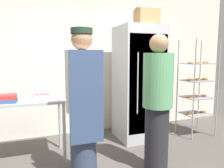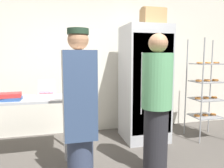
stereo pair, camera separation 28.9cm
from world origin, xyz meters
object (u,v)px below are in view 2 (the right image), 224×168
object	(u,v)px
baking_rack	(207,90)
refrigerator	(144,84)
donut_box	(46,93)
binder_stack	(9,97)
person_baker	(79,105)
cardboard_storage_box	(153,17)
person_customer	(156,105)

from	to	relation	value
baking_rack	refrigerator	bearing A→B (deg)	168.52
baking_rack	donut_box	distance (m)	2.76
binder_stack	person_baker	size ratio (longest dim) A/B	0.18
donut_box	refrigerator	bearing A→B (deg)	7.56
baking_rack	cardboard_storage_box	size ratio (longest dim) A/B	4.62
refrigerator	baking_rack	world-z (taller)	refrigerator
refrigerator	person_baker	xyz separation A→B (m)	(-1.25, -1.11, -0.07)
person_baker	person_customer	world-z (taller)	person_baker
binder_stack	person_customer	xyz separation A→B (m)	(1.81, -0.75, -0.04)
cardboard_storage_box	person_baker	world-z (taller)	cardboard_storage_box
cardboard_storage_box	person_baker	bearing A→B (deg)	-142.72
donut_box	binder_stack	world-z (taller)	donut_box
person_baker	person_customer	bearing A→B (deg)	-3.11
binder_stack	cardboard_storage_box	bearing A→B (deg)	8.33
donut_box	person_baker	world-z (taller)	person_baker
refrigerator	cardboard_storage_box	bearing A→B (deg)	-38.46
baking_rack	donut_box	xyz separation A→B (m)	(-2.76, 0.01, 0.05)
donut_box	baking_rack	bearing A→B (deg)	-0.12
baking_rack	cardboard_storage_box	distance (m)	1.62
refrigerator	person_customer	bearing A→B (deg)	-105.45
person_baker	binder_stack	bearing A→B (deg)	141.46
refrigerator	baking_rack	xyz separation A→B (m)	(1.11, -0.22, -0.12)
baking_rack	cardboard_storage_box	xyz separation A→B (m)	(-1.01, 0.15, 1.26)
cardboard_storage_box	person_customer	bearing A→B (deg)	-111.19
person_customer	refrigerator	bearing A→B (deg)	74.55
donut_box	binder_stack	xyz separation A→B (m)	(-0.48, -0.19, 0.00)
baking_rack	person_baker	size ratio (longest dim) A/B	1.00
cardboard_storage_box	baking_rack	bearing A→B (deg)	-8.28
refrigerator	binder_stack	bearing A→B (deg)	-169.26
cardboard_storage_box	donut_box	bearing A→B (deg)	-175.39
baking_rack	person_baker	xyz separation A→B (m)	(-2.36, -0.88, 0.05)
refrigerator	cardboard_storage_box	world-z (taller)	cardboard_storage_box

